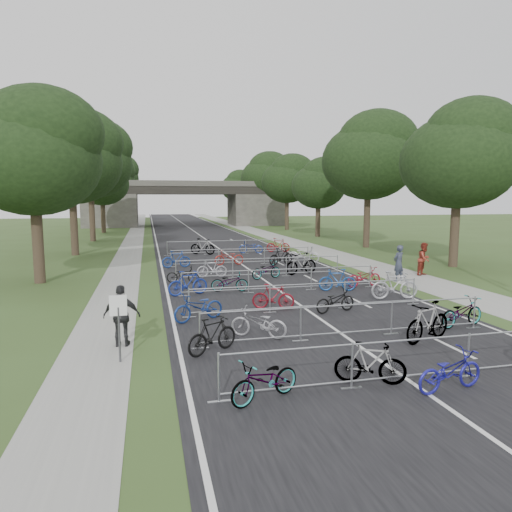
% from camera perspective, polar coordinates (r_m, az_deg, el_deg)
% --- Properties ---
extents(ground, '(200.00, 200.00, 0.00)m').
position_cam_1_polar(ground, '(11.82, 18.80, -14.74)').
color(ground, '#364C20').
rests_on(ground, ground).
extents(road, '(11.00, 140.00, 0.01)m').
position_cam_1_polar(road, '(59.69, -7.58, 2.97)').
color(road, black).
rests_on(road, ground).
extents(sidewalk_right, '(3.00, 140.00, 0.01)m').
position_cam_1_polar(sidewalk_right, '(61.01, -0.07, 3.12)').
color(sidewalk_right, gray).
rests_on(sidewalk_right, ground).
extents(sidewalk_left, '(2.00, 140.00, 0.01)m').
position_cam_1_polar(sidewalk_left, '(59.41, -14.80, 2.78)').
color(sidewalk_left, gray).
rests_on(sidewalk_left, ground).
extents(lane_markings, '(0.12, 140.00, 0.00)m').
position_cam_1_polar(lane_markings, '(59.69, -7.58, 2.96)').
color(lane_markings, silver).
rests_on(lane_markings, ground).
extents(overpass_bridge, '(31.00, 8.00, 7.05)m').
position_cam_1_polar(overpass_bridge, '(74.47, -8.80, 6.49)').
color(overpass_bridge, '#41403A').
rests_on(overpass_bridge, ground).
extents(park_sign, '(0.45, 0.06, 1.83)m').
position_cam_1_polar(park_sign, '(12.64, -16.80, -7.18)').
color(park_sign, '#4C4C51').
rests_on(park_sign, ground).
extents(tree_left_0, '(6.72, 6.72, 10.25)m').
position_cam_1_polar(tree_left_0, '(25.82, -25.95, 11.26)').
color(tree_left_0, '#33261C').
rests_on(tree_left_0, ground).
extents(tree_right_0, '(7.17, 7.17, 10.93)m').
position_cam_1_polar(tree_right_0, '(31.68, 24.24, 11.25)').
color(tree_right_0, '#33261C').
rests_on(tree_right_0, ground).
extents(tree_left_1, '(7.56, 7.56, 11.53)m').
position_cam_1_polar(tree_left_1, '(37.67, -22.02, 11.19)').
color(tree_left_1, '#33261C').
rests_on(tree_left_1, ground).
extents(tree_right_1, '(8.18, 8.18, 12.47)m').
position_cam_1_polar(tree_right_1, '(41.92, 14.09, 11.86)').
color(tree_right_1, '#33261C').
rests_on(tree_right_1, ground).
extents(tree_left_2, '(8.40, 8.40, 12.81)m').
position_cam_1_polar(tree_left_2, '(49.60, -19.97, 11.14)').
color(tree_left_2, '#33261C').
rests_on(tree_left_2, ground).
extents(tree_right_2, '(6.16, 6.16, 9.39)m').
position_cam_1_polar(tree_right_2, '(52.75, 7.96, 8.87)').
color(tree_right_2, '#33261C').
rests_on(tree_right_2, ground).
extents(tree_left_3, '(6.72, 6.72, 10.25)m').
position_cam_1_polar(tree_left_3, '(61.43, -18.63, 8.83)').
color(tree_left_3, '#33261C').
rests_on(tree_left_3, ground).
extents(tree_right_3, '(7.17, 7.17, 10.93)m').
position_cam_1_polar(tree_right_3, '(64.12, 4.03, 9.49)').
color(tree_right_3, '#33261C').
rests_on(tree_right_3, ground).
extents(tree_left_4, '(7.56, 7.56, 11.53)m').
position_cam_1_polar(tree_left_4, '(73.42, -17.81, 9.17)').
color(tree_left_4, '#33261C').
rests_on(tree_left_4, ground).
extents(tree_right_4, '(8.18, 8.18, 12.47)m').
position_cam_1_polar(tree_right_4, '(75.69, 1.29, 9.89)').
color(tree_right_4, '#33261C').
rests_on(tree_right_4, ground).
extents(tree_left_5, '(8.40, 8.40, 12.81)m').
position_cam_1_polar(tree_left_5, '(85.41, -17.21, 9.41)').
color(tree_left_5, '#33261C').
rests_on(tree_left_5, ground).
extents(tree_right_5, '(6.16, 6.16, 9.39)m').
position_cam_1_polar(tree_right_5, '(87.28, -0.73, 8.25)').
color(tree_right_5, '#33261C').
rests_on(tree_right_5, ground).
extents(tree_left_6, '(6.72, 6.72, 10.25)m').
position_cam_1_polar(tree_left_6, '(97.33, -16.71, 8.16)').
color(tree_left_6, '#33261C').
rests_on(tree_left_6, ground).
extents(tree_right_6, '(7.17, 7.17, 10.93)m').
position_cam_1_polar(tree_right_6, '(99.05, -2.27, 8.69)').
color(tree_right_6, '#33261C').
rests_on(tree_right_6, ground).
extents(barrier_row_0, '(9.70, 0.08, 1.10)m').
position_cam_1_polar(barrier_row_0, '(11.63, 18.91, -12.24)').
color(barrier_row_0, '#A3A6AB').
rests_on(barrier_row_0, ground).
extents(barrier_row_1, '(9.70, 0.08, 1.10)m').
position_cam_1_polar(barrier_row_1, '(14.65, 11.34, -7.95)').
color(barrier_row_1, '#A3A6AB').
rests_on(barrier_row_1, ground).
extents(barrier_row_2, '(9.70, 0.08, 1.10)m').
position_cam_1_polar(barrier_row_2, '(17.89, 6.51, -5.09)').
color(barrier_row_2, '#A3A6AB').
rests_on(barrier_row_2, ground).
extents(barrier_row_3, '(9.70, 0.08, 1.10)m').
position_cam_1_polar(barrier_row_3, '(21.43, 3.06, -3.01)').
color(barrier_row_3, '#A3A6AB').
rests_on(barrier_row_3, ground).
extents(barrier_row_4, '(9.70, 0.08, 1.10)m').
position_cam_1_polar(barrier_row_4, '(25.24, 0.50, -1.45)').
color(barrier_row_4, '#A3A6AB').
rests_on(barrier_row_4, ground).
extents(barrier_row_5, '(9.70, 0.08, 1.10)m').
position_cam_1_polar(barrier_row_5, '(30.07, -1.78, -0.05)').
color(barrier_row_5, '#A3A6AB').
rests_on(barrier_row_5, ground).
extents(barrier_row_6, '(9.70, 0.08, 1.10)m').
position_cam_1_polar(barrier_row_6, '(35.93, -3.70, 1.12)').
color(barrier_row_6, '#A3A6AB').
rests_on(barrier_row_6, ground).
extents(bike_0, '(1.87, 1.30, 0.93)m').
position_cam_1_polar(bike_0, '(10.13, 1.18, -15.29)').
color(bike_0, '#A3A6AB').
rests_on(bike_0, ground).
extents(bike_1, '(1.71, 1.11, 1.00)m').
position_cam_1_polar(bike_1, '(11.29, 14.08, -12.90)').
color(bike_1, '#A3A6AB').
rests_on(bike_1, ground).
extents(bike_2, '(1.87, 0.91, 0.94)m').
position_cam_1_polar(bike_2, '(11.47, 23.07, -13.11)').
color(bike_2, '#1D1B95').
rests_on(bike_2, ground).
extents(bike_4, '(1.72, 1.32, 1.04)m').
position_cam_1_polar(bike_4, '(13.06, -5.47, -9.85)').
color(bike_4, black).
rests_on(bike_4, ground).
extents(bike_5, '(1.88, 1.46, 0.95)m').
position_cam_1_polar(bike_5, '(14.38, 0.32, -8.39)').
color(bike_5, '#95949B').
rests_on(bike_5, ground).
extents(bike_6, '(2.10, 1.28, 1.22)m').
position_cam_1_polar(bike_6, '(14.91, 20.69, -7.75)').
color(bike_6, '#A3A6AB').
rests_on(bike_6, ground).
extents(bike_7, '(2.00, 1.07, 1.00)m').
position_cam_1_polar(bike_7, '(17.06, 24.32, -6.46)').
color(bike_7, '#A3A6AB').
rests_on(bike_7, ground).
extents(bike_8, '(2.05, 1.40, 1.02)m').
position_cam_1_polar(bike_8, '(16.41, -7.16, -6.36)').
color(bike_8, navy).
rests_on(bike_8, ground).
extents(bike_9, '(1.73, 1.04, 1.00)m').
position_cam_1_polar(bike_9, '(17.98, 2.16, -5.13)').
color(bike_9, maroon).
rests_on(bike_9, ground).
extents(bike_10, '(1.85, 1.03, 0.92)m').
position_cam_1_polar(bike_10, '(17.76, 9.87, -5.52)').
color(bike_10, black).
rests_on(bike_10, ground).
extents(bike_11, '(2.12, 0.87, 1.24)m').
position_cam_1_polar(bike_11, '(20.56, 16.95, -3.55)').
color(bike_11, '#ABABB3').
rests_on(bike_11, ground).
extents(bike_12, '(1.94, 1.01, 1.12)m').
position_cam_1_polar(bike_12, '(20.74, -8.50, -3.38)').
color(bike_12, navy).
rests_on(bike_12, ground).
extents(bike_13, '(1.81, 0.85, 0.91)m').
position_cam_1_polar(bike_13, '(21.39, -3.31, -3.28)').
color(bike_13, '#A3A6AB').
rests_on(bike_13, ground).
extents(bike_14, '(1.83, 0.93, 1.06)m').
position_cam_1_polar(bike_14, '(21.78, 10.14, -2.99)').
color(bike_14, '#1A4791').
rests_on(bike_14, ground).
extents(bike_15, '(1.99, 0.96, 1.01)m').
position_cam_1_polar(bike_15, '(23.06, 13.34, -2.58)').
color(bike_15, maroon).
rests_on(bike_15, ground).
extents(bike_16, '(1.75, 0.92, 0.87)m').
position_cam_1_polar(bike_16, '(23.81, -9.14, -2.33)').
color(bike_16, black).
rests_on(bike_16, ground).
extents(bike_17, '(1.68, 0.53, 1.00)m').
position_cam_1_polar(bike_17, '(25.28, -5.54, -1.57)').
color(bike_17, '#A5A4AC').
rests_on(bike_17, ground).
extents(bike_18, '(1.91, 1.18, 0.95)m').
position_cam_1_polar(bike_18, '(24.74, 1.28, -1.79)').
color(bike_18, '#A3A6AB').
rests_on(bike_18, ground).
extents(bike_19, '(2.15, 1.13, 1.24)m').
position_cam_1_polar(bike_19, '(26.25, 5.67, -0.98)').
color(bike_19, '#A3A6AB').
rests_on(bike_19, ground).
extents(bike_20, '(1.83, 0.66, 1.08)m').
position_cam_1_polar(bike_20, '(29.16, -9.94, -0.40)').
color(bike_20, navy).
rests_on(bike_20, ground).
extents(bike_21, '(2.00, 0.84, 1.03)m').
position_cam_1_polar(bike_21, '(29.84, -3.37, -0.18)').
color(bike_21, maroon).
rests_on(bike_21, ground).
extents(bike_22, '(1.97, 1.22, 1.15)m').
position_cam_1_polar(bike_22, '(29.82, 3.15, -0.07)').
color(bike_22, black).
rests_on(bike_22, ground).
extents(bike_23, '(2.24, 1.69, 1.13)m').
position_cam_1_polar(bike_23, '(31.22, 5.97, 0.21)').
color(bike_23, '#AAA9B1').
rests_on(bike_23, ground).
extents(bike_25, '(2.05, 1.61, 1.24)m').
position_cam_1_polar(bike_25, '(35.70, -6.69, 1.17)').
color(bike_25, '#A3A6AB').
rests_on(bike_25, ground).
extents(bike_26, '(2.03, 1.13, 1.01)m').
position_cam_1_polar(bike_26, '(36.23, -0.64, 1.12)').
color(bike_26, navy).
rests_on(bike_26, ground).
extents(bike_27, '(1.96, 1.07, 1.14)m').
position_cam_1_polar(bike_27, '(37.13, 2.79, 1.36)').
color(bike_27, maroon).
rests_on(bike_27, ground).
extents(pedestrian_a, '(0.82, 0.68, 1.91)m').
position_cam_1_polar(pedestrian_a, '(25.11, 17.39, -0.88)').
color(pedestrian_a, '#2D3344').
rests_on(pedestrian_a, ground).
extents(pedestrian_b, '(1.13, 1.05, 1.86)m').
position_cam_1_polar(pedestrian_b, '(27.49, 20.29, -0.38)').
color(pedestrian_b, maroon).
rests_on(pedestrian_b, ground).
extents(pedestrian_c, '(1.13, 0.61, 1.83)m').
position_cam_1_polar(pedestrian_c, '(14.05, -16.42, -7.22)').
color(pedestrian_c, black).
rests_on(pedestrian_c, ground).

